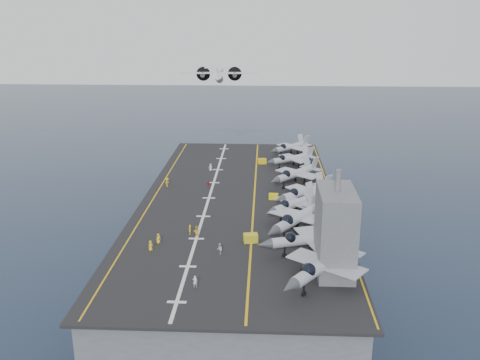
{
  "coord_description": "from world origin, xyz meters",
  "views": [
    {
      "loc": [
        4.92,
        -99.81,
        45.75
      ],
      "look_at": [
        0.0,
        4.0,
        13.0
      ],
      "focal_mm": 40.0,
      "sensor_mm": 36.0,
      "label": 1
    }
  ],
  "objects_px": {
    "fighter_jet_0": "(323,264)",
    "tow_cart_a": "(251,238)",
    "transport_plane": "(219,78)",
    "island_superstructure": "(336,221)"
  },
  "relations": [
    {
      "from": "island_superstructure",
      "to": "fighter_jet_0",
      "type": "relative_size",
      "value": 0.76
    },
    {
      "from": "fighter_jet_0",
      "to": "transport_plane",
      "type": "xyz_separation_m",
      "value": [
        -21.59,
        88.96,
        14.47
      ]
    },
    {
      "from": "island_superstructure",
      "to": "tow_cart_a",
      "type": "relative_size",
      "value": 6.08
    },
    {
      "from": "tow_cart_a",
      "to": "island_superstructure",
      "type": "bearing_deg",
      "value": -37.23
    },
    {
      "from": "tow_cart_a",
      "to": "transport_plane",
      "type": "xyz_separation_m",
      "value": [
        -11.45,
        75.86,
        16.64
      ]
    },
    {
      "from": "tow_cart_a",
      "to": "transport_plane",
      "type": "bearing_deg",
      "value": 98.58
    },
    {
      "from": "fighter_jet_0",
      "to": "tow_cart_a",
      "type": "xyz_separation_m",
      "value": [
        -10.14,
        13.09,
        -2.17
      ]
    },
    {
      "from": "fighter_jet_0",
      "to": "transport_plane",
      "type": "distance_m",
      "value": 92.68
    },
    {
      "from": "island_superstructure",
      "to": "tow_cart_a",
      "type": "bearing_deg",
      "value": 142.77
    },
    {
      "from": "island_superstructure",
      "to": "tow_cart_a",
      "type": "distance_m",
      "value": 16.67
    }
  ]
}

